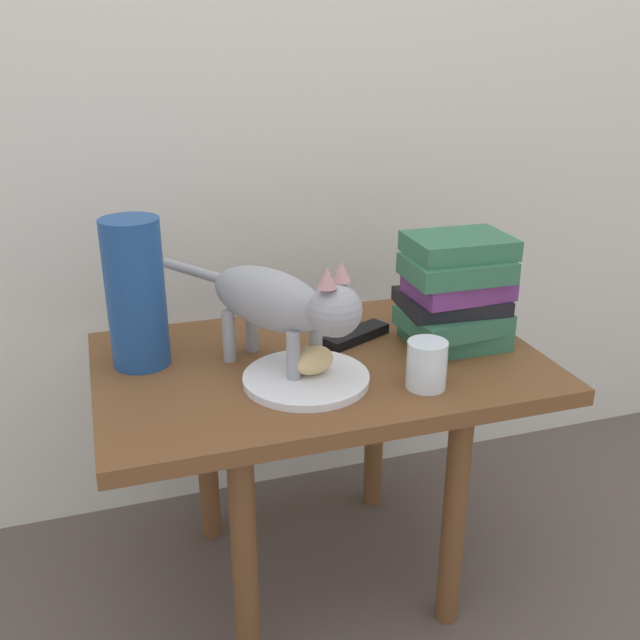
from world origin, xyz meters
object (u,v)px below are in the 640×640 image
(plate, at_px, (306,379))
(cat, at_px, (281,303))
(green_vase, at_px, (136,294))
(candle_jar, at_px, (427,367))
(side_table, at_px, (320,392))
(bread_roll, at_px, (312,360))
(book_stack, at_px, (455,292))
(tv_remote, at_px, (356,335))

(plate, distance_m, cat, 0.14)
(green_vase, relative_size, candle_jar, 3.23)
(side_table, relative_size, bread_roll, 10.36)
(plate, bearing_deg, green_vase, 147.71)
(side_table, bearing_deg, candle_jar, -49.28)
(cat, height_order, book_stack, cat)
(plate, xyz_separation_m, bread_roll, (0.01, 0.01, 0.03))
(cat, bearing_deg, tv_remote, 27.17)
(candle_jar, xyz_separation_m, tv_remote, (-0.04, 0.23, -0.03))
(cat, bearing_deg, side_table, 17.35)
(side_table, height_order, candle_jar, candle_jar)
(bread_roll, relative_size, book_stack, 0.37)
(plate, distance_m, green_vase, 0.34)
(tv_remote, bearing_deg, book_stack, -49.01)
(cat, xyz_separation_m, tv_remote, (0.18, 0.09, -0.12))
(side_table, distance_m, cat, 0.22)
(candle_jar, bearing_deg, bread_roll, 154.58)
(cat, distance_m, green_vase, 0.26)
(bread_roll, bearing_deg, cat, 128.05)
(bread_roll, height_order, tv_remote, bread_roll)
(plate, distance_m, tv_remote, 0.21)
(cat, xyz_separation_m, book_stack, (0.35, 0.02, -0.02))
(cat, distance_m, tv_remote, 0.23)
(book_stack, bearing_deg, bread_roll, -167.53)
(book_stack, relative_size, green_vase, 0.79)
(cat, relative_size, candle_jar, 4.90)
(plate, bearing_deg, cat, 115.98)
(book_stack, bearing_deg, plate, -167.10)
(side_table, relative_size, book_stack, 3.82)
(bread_roll, bearing_deg, tv_remote, 46.51)
(candle_jar, bearing_deg, side_table, 130.72)
(side_table, distance_m, bread_roll, 0.14)
(book_stack, distance_m, candle_jar, 0.21)
(cat, height_order, green_vase, green_vase)
(cat, bearing_deg, bread_roll, -51.95)
(side_table, bearing_deg, plate, -122.20)
(plate, bearing_deg, side_table, 57.80)
(book_stack, relative_size, tv_remote, 1.44)
(cat, bearing_deg, book_stack, 2.63)
(candle_jar, distance_m, tv_remote, 0.23)
(plate, relative_size, bread_roll, 2.79)
(green_vase, bearing_deg, tv_remote, -2.77)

